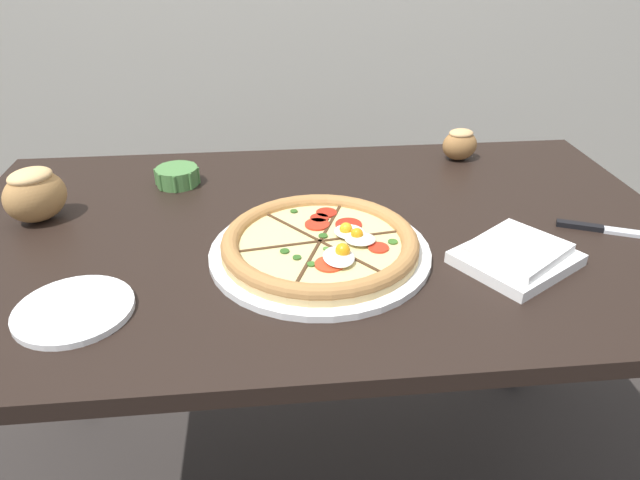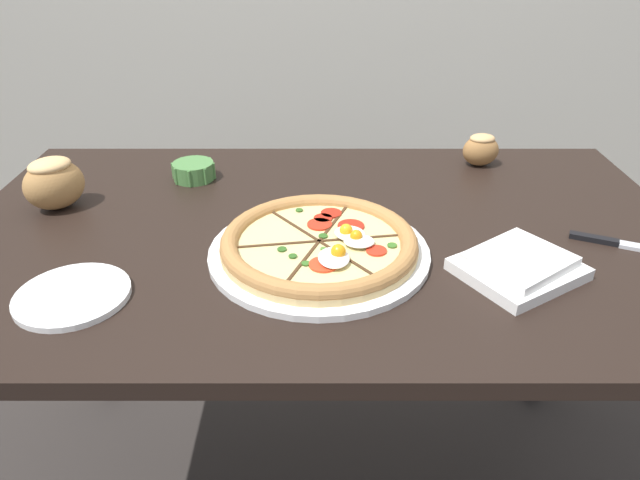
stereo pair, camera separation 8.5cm
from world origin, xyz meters
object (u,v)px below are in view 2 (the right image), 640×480
napkin_folded (520,266)px  knife_main (628,245)px  side_saucer (74,295)px  ramekin_bowl (195,170)px  pizza (321,245)px  dining_table (324,276)px  bread_piece_mid (482,149)px  bread_piece_near (55,182)px

napkin_folded → knife_main: napkin_folded is taller
knife_main → side_saucer: bearing=-147.1°
ramekin_bowl → side_saucer: 0.46m
pizza → ramekin_bowl: (-0.28, 0.32, 0.00)m
dining_table → knife_main: bearing=-7.9°
napkin_folded → bread_piece_mid: bread_piece_mid is taller
ramekin_bowl → napkin_folded: 0.71m
knife_main → side_saucer: (-0.91, -0.15, 0.00)m
knife_main → pizza: bearing=-153.7°
ramekin_bowl → napkin_folded: (0.60, -0.38, -0.00)m
side_saucer → pizza: bearing=18.5°
knife_main → dining_table: bearing=-164.6°
bread_piece_mid → napkin_folded: bearing=-96.2°
knife_main → ramekin_bowl: bearing=-176.7°
pizza → bread_piece_mid: bread_piece_mid is taller
dining_table → bread_piece_near: bread_piece_near is taller
bread_piece_near → knife_main: bearing=-8.4°
bread_piece_mid → side_saucer: (-0.75, -0.53, -0.03)m
dining_table → bread_piece_mid: 0.50m
pizza → ramekin_bowl: 0.43m
bread_piece_mid → side_saucer: bearing=-144.5°
ramekin_bowl → napkin_folded: bearing=-32.8°
pizza → knife_main: 0.54m
pizza → bread_piece_near: size_ratio=2.62×
pizza → knife_main: (0.54, 0.03, -0.02)m
napkin_folded → knife_main: size_ratio=1.25×
dining_table → pizza: pizza is taller
ramekin_bowl → bread_piece_near: (-0.24, -0.14, 0.03)m
dining_table → knife_main: size_ratio=7.34×
napkin_folded → pizza: bearing=169.4°
ramekin_bowl → knife_main: size_ratio=0.51×
dining_table → bread_piece_mid: size_ratio=15.12×
dining_table → ramekin_bowl: bearing=141.8°
bread_piece_near → side_saucer: 0.35m
napkin_folded → knife_main: (0.22, 0.09, -0.01)m
bread_piece_near → napkin_folded: bearing=-16.2°
dining_table → knife_main: knife_main is taller
bread_piece_near → bread_piece_mid: 0.92m
dining_table → pizza: 0.16m
napkin_folded → side_saucer: napkin_folded is taller
knife_main → bread_piece_near: bearing=-165.1°
side_saucer → knife_main: bearing=9.5°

